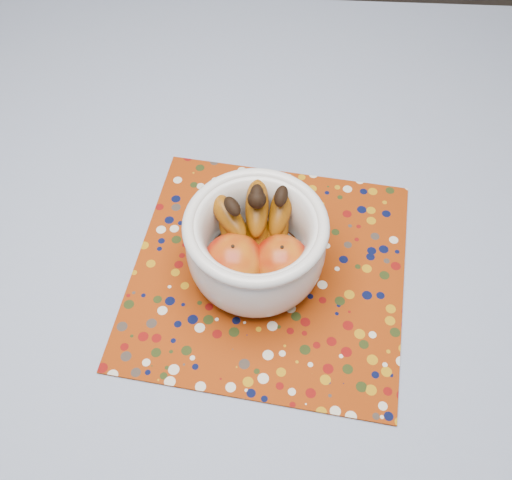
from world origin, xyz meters
The scene contains 4 objects.
table centered at (0.00, 0.00, 0.67)m, with size 1.20×1.20×0.75m.
tablecloth centered at (0.00, 0.00, 0.76)m, with size 1.32×1.32×0.01m, color slate.
placemat centered at (0.10, -0.06, 0.76)m, with size 0.41×0.41×0.00m, color #832B07.
fruit_bowl centered at (0.08, -0.06, 0.83)m, with size 0.21×0.21×0.15m.
Camera 1 is at (0.11, -0.55, 1.54)m, focal length 42.00 mm.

